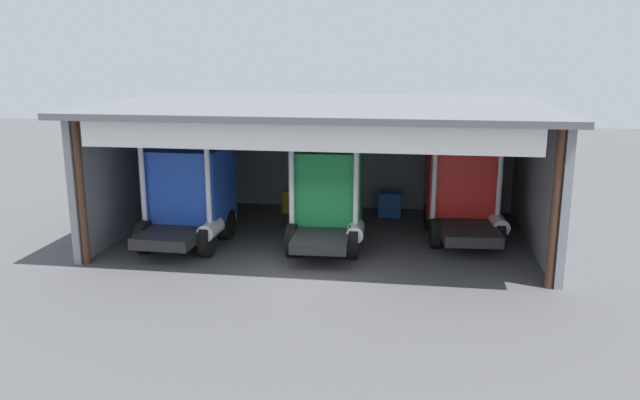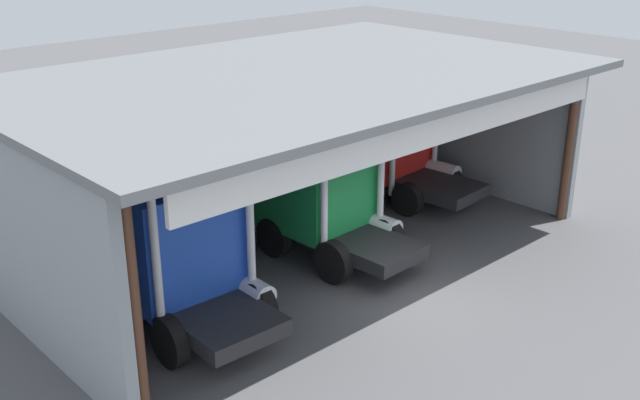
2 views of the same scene
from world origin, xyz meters
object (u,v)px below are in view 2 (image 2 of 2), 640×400
object	(u,v)px
truck_blue_right_bay	(179,249)
truck_red_center_left_bay	(392,145)
truck_green_center_right_bay	(321,190)
oil_drum	(164,214)
tool_cart	(279,180)

from	to	relation	value
truck_blue_right_bay	truck_red_center_left_bay	distance (m)	9.73
truck_green_center_right_bay	truck_red_center_left_bay	world-z (taller)	truck_red_center_left_bay
oil_drum	truck_blue_right_bay	bearing A→B (deg)	-117.45
truck_blue_right_bay	oil_drum	bearing A→B (deg)	64.36
truck_red_center_left_bay	oil_drum	bearing A→B (deg)	155.98
truck_blue_right_bay	oil_drum	size ratio (longest dim) A/B	4.74
oil_drum	truck_red_center_left_bay	bearing A→B (deg)	-19.75
truck_green_center_right_bay	oil_drum	xyz separation A→B (m)	(-2.27, 4.23, -1.33)
truck_blue_right_bay	truck_red_center_left_bay	size ratio (longest dim) A/B	0.91
truck_red_center_left_bay	tool_cart	distance (m)	3.80
truck_blue_right_bay	tool_cart	xyz separation A→B (m)	(6.75, 4.71, -1.30)
truck_blue_right_bay	truck_green_center_right_bay	size ratio (longest dim) A/B	0.94
truck_green_center_right_bay	oil_drum	world-z (taller)	truck_green_center_right_bay
oil_drum	truck_green_center_right_bay	bearing A→B (deg)	-61.76
truck_red_center_left_bay	oil_drum	world-z (taller)	truck_red_center_left_bay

